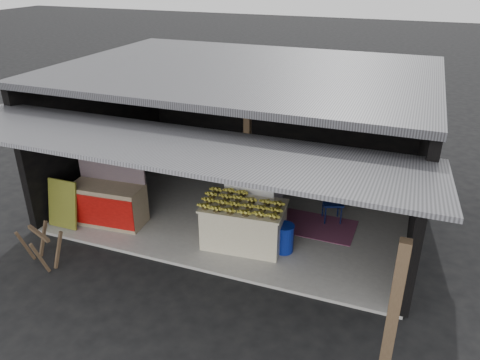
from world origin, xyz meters
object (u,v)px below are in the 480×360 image
at_px(white_crate, 254,199).
at_px(plastic_chair, 332,197).
at_px(neighbor_stall, 108,202).
at_px(sawhorse, 41,244).
at_px(banana_table, 244,225).
at_px(water_barrel, 284,239).

distance_m(white_crate, plastic_chair, 1.61).
relative_size(white_crate, neighbor_stall, 0.74).
bearing_deg(sawhorse, neighbor_stall, 101.63).
distance_m(banana_table, sawhorse, 3.59).
distance_m(banana_table, plastic_chair, 2.04).
xyz_separation_m(neighbor_stall, sawhorse, (-0.28, -1.59, -0.09)).
bearing_deg(neighbor_stall, banana_table, -0.63).
bearing_deg(banana_table, white_crate, 90.74).
bearing_deg(banana_table, sawhorse, -154.66).
bearing_deg(white_crate, plastic_chair, 28.55).
height_order(white_crate, water_barrel, white_crate).
height_order(sawhorse, plastic_chair, plastic_chair).
relative_size(banana_table, white_crate, 1.43).
distance_m(neighbor_stall, sawhorse, 1.62).
distance_m(sawhorse, water_barrel, 4.29).
relative_size(neighbor_stall, water_barrel, 2.95).
bearing_deg(plastic_chair, neighbor_stall, -178.05).
relative_size(banana_table, water_barrel, 3.09).
bearing_deg(banana_table, water_barrel, -1.10).
distance_m(white_crate, water_barrel, 1.14).
relative_size(white_crate, water_barrel, 2.17).
height_order(neighbor_stall, sawhorse, neighbor_stall).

